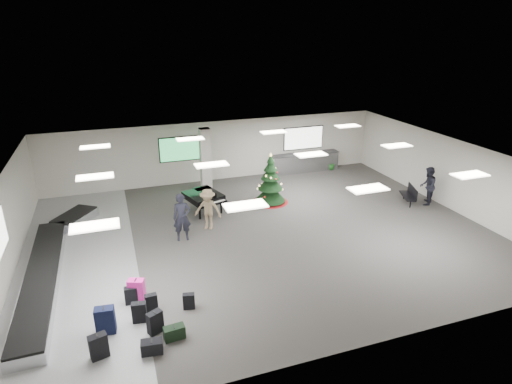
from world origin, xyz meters
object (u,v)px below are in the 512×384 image
object	(u,v)px
traveler_bench	(428,186)
pink_suitcase	(137,291)
baggage_carousel	(50,263)
potted_plant_left	(272,169)
service_counter	(305,162)
potted_plant_right	(331,162)
grand_piano	(204,197)
christmas_tree	(270,186)
bench	(409,194)
traveler_b	(208,209)
traveler_a	(182,217)

from	to	relation	value
traveler_bench	pink_suitcase	bearing A→B (deg)	-29.35
baggage_carousel	potted_plant_left	xyz separation A→B (m)	(10.75, 6.58, 0.21)
service_counter	potted_plant_right	bearing A→B (deg)	-6.49
grand_piano	potted_plant_left	distance (m)	5.87
baggage_carousel	christmas_tree	world-z (taller)	christmas_tree
potted_plant_left	bench	bearing A→B (deg)	-50.65
pink_suitcase	traveler_bench	xyz separation A→B (m)	(13.46, 3.37, 0.53)
baggage_carousel	traveler_b	world-z (taller)	traveler_b
bench	potted_plant_right	xyz separation A→B (m)	(-1.05, 5.73, -0.04)
service_counter	potted_plant_right	distance (m)	1.60
pink_suitcase	bench	bearing A→B (deg)	38.00
service_counter	christmas_tree	size ratio (longest dim) A/B	1.66
grand_piano	christmas_tree	bearing A→B (deg)	-14.66
christmas_tree	traveler_bench	size ratio (longest dim) A/B	1.35
pink_suitcase	traveler_bench	size ratio (longest dim) A/B	0.42
bench	traveler_bench	xyz separation A→B (m)	(0.66, -0.37, 0.43)
service_counter	potted_plant_right	world-z (taller)	service_counter
potted_plant_left	service_counter	bearing A→B (deg)	4.11
traveler_a	traveler_b	bearing A→B (deg)	32.84
grand_piano	traveler_a	xyz separation A→B (m)	(-1.39, -2.36, 0.23)
pink_suitcase	bench	world-z (taller)	bench
baggage_carousel	bench	distance (m)	15.50
service_counter	traveler_bench	size ratio (longest dim) A/B	2.23
service_counter	grand_piano	distance (m)	7.69
christmas_tree	potted_plant_left	size ratio (longest dim) A/B	2.92
bench	christmas_tree	bearing A→B (deg)	-178.72
christmas_tree	bench	distance (m)	6.57
christmas_tree	traveler_a	bearing A→B (deg)	-151.99
bench	traveler_b	size ratio (longest dim) A/B	0.80
pink_suitcase	potted_plant_left	distance (m)	12.46
baggage_carousel	traveler_b	xyz separation A→B (m)	(5.89, 1.28, 0.65)
baggage_carousel	pink_suitcase	distance (m)	3.96
baggage_carousel	potted_plant_left	world-z (taller)	potted_plant_left
traveler_b	potted_plant_left	bearing A→B (deg)	78.66
grand_piano	baggage_carousel	bearing A→B (deg)	-170.02
grand_piano	bench	size ratio (longest dim) A/B	1.49
pink_suitcase	bench	size ratio (longest dim) A/B	0.55
baggage_carousel	potted_plant_right	xyz separation A→B (m)	(14.43, 6.55, 0.22)
christmas_tree	potted_plant_right	bearing A→B (deg)	34.07
traveler_b	potted_plant_left	size ratio (longest dim) A/B	2.07
service_counter	bench	size ratio (longest dim) A/B	2.90
baggage_carousel	traveler_b	distance (m)	6.07
bench	grand_piano	bearing A→B (deg)	-171.58
traveler_b	traveler_bench	bearing A→B (deg)	26.60
traveler_bench	christmas_tree	bearing A→B (deg)	-64.57
traveler_b	potted_plant_right	world-z (taller)	traveler_b
service_counter	grand_piano	world-z (taller)	service_counter
pink_suitcase	traveler_bench	bearing A→B (deg)	35.77
christmas_tree	traveler_a	distance (m)	5.21
bench	potted_plant_left	world-z (taller)	bench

